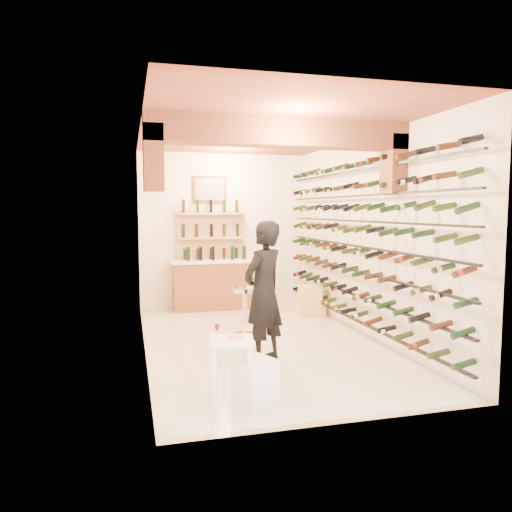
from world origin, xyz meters
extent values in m
plane|color=beige|center=(0.00, 0.00, 0.00)|extent=(6.00, 6.00, 0.00)
cube|color=#EFE2CF|center=(0.00, 3.00, 1.60)|extent=(3.50, 0.02, 3.20)
cube|color=#EFE2CF|center=(0.00, -3.00, 1.60)|extent=(3.50, 0.02, 3.20)
cube|color=#EFE2CF|center=(-1.75, 0.00, 1.60)|extent=(0.02, 6.00, 3.20)
cube|color=#EFE2CF|center=(1.75, 0.00, 1.60)|extent=(0.02, 6.00, 3.20)
cube|color=brown|center=(0.00, 0.00, 3.20)|extent=(3.50, 6.00, 0.02)
cube|color=#A25638|center=(0.00, -1.00, 3.02)|extent=(3.50, 0.35, 0.36)
cube|color=#A25638|center=(-1.63, -1.00, 2.65)|extent=(0.24, 0.35, 0.80)
cube|color=#A25638|center=(1.63, -1.00, 2.65)|extent=(0.24, 0.35, 0.80)
cube|color=black|center=(1.59, 0.00, 0.25)|extent=(0.06, 5.70, 0.03)
cube|color=black|center=(1.59, 0.00, 0.65)|extent=(0.06, 5.70, 0.03)
cube|color=black|center=(1.59, 0.00, 1.05)|extent=(0.06, 5.70, 0.03)
cube|color=black|center=(1.59, 0.00, 1.45)|extent=(0.06, 5.70, 0.03)
cube|color=black|center=(1.59, 0.00, 1.85)|extent=(0.06, 5.70, 0.03)
cube|color=black|center=(1.59, 0.00, 2.25)|extent=(0.06, 5.70, 0.03)
cube|color=black|center=(1.59, 0.00, 2.65)|extent=(0.06, 5.70, 0.03)
cube|color=brown|center=(-0.30, 2.65, 0.48)|extent=(1.60, 0.55, 0.96)
cube|color=white|center=(-0.30, 2.65, 0.98)|extent=(1.70, 0.62, 0.05)
cube|color=tan|center=(-0.30, 2.92, 1.00)|extent=(1.40, 0.10, 2.00)
cube|color=tan|center=(-0.30, 2.82, 0.45)|extent=(1.40, 0.28, 0.04)
cube|color=tan|center=(-0.30, 2.82, 0.95)|extent=(1.40, 0.28, 0.04)
cube|color=tan|center=(-0.30, 2.82, 1.45)|extent=(1.40, 0.28, 0.04)
cube|color=tan|center=(-0.30, 2.82, 1.95)|extent=(1.40, 0.28, 0.04)
cube|color=brown|center=(-0.30, 2.97, 2.45)|extent=(0.70, 0.04, 0.55)
cube|color=#99998C|center=(-0.30, 2.94, 2.45)|extent=(0.60, 0.01, 0.45)
cube|color=white|center=(-0.91, -2.17, 0.64)|extent=(0.54, 0.54, 0.04)
cube|color=white|center=(-1.13, -2.31, 0.31)|extent=(0.04, 0.04, 0.62)
cube|color=white|center=(-0.77, -2.39, 0.31)|extent=(0.04, 0.04, 0.62)
cube|color=white|center=(-1.05, -1.95, 0.31)|extent=(0.04, 0.04, 0.62)
cube|color=white|center=(-0.69, -2.03, 0.31)|extent=(0.04, 0.04, 0.62)
cylinder|color=white|center=(-0.87, -2.15, 0.67)|extent=(0.21, 0.21, 0.01)
cylinder|color=#BF7266|center=(-0.87, -2.15, 0.69)|extent=(0.16, 0.16, 0.02)
cube|color=white|center=(-1.07, -2.27, 0.67)|extent=(0.12, 0.12, 0.01)
cylinder|color=white|center=(-1.04, -2.04, 0.67)|extent=(0.06, 0.06, 0.00)
cylinder|color=white|center=(-1.04, -2.04, 0.71)|extent=(0.01, 0.01, 0.08)
cone|color=#5B0716|center=(-1.04, -2.04, 0.77)|extent=(0.07, 0.07, 0.07)
cube|color=white|center=(-0.68, -2.28, 0.23)|extent=(0.49, 0.49, 0.46)
imported|color=black|center=(-0.23, -0.97, 0.94)|extent=(0.82, 0.78, 1.89)
cylinder|color=silver|center=(-0.16, 0.38, 0.02)|extent=(0.41, 0.41, 0.03)
cylinder|color=silver|center=(-0.16, 0.38, 0.38)|extent=(0.08, 0.08, 0.71)
cylinder|color=silver|center=(-0.16, 0.38, 0.75)|extent=(0.39, 0.39, 0.07)
torus|color=silver|center=(-0.16, 0.38, 0.22)|extent=(0.31, 0.31, 0.02)
cube|color=#E2BC7C|center=(1.40, 1.55, 0.16)|extent=(0.54, 0.38, 0.32)
cube|color=#E2BC7C|center=(1.40, 1.55, 0.45)|extent=(0.52, 0.42, 0.26)
camera|label=1|loc=(-1.93, -7.10, 2.02)|focal=34.09mm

